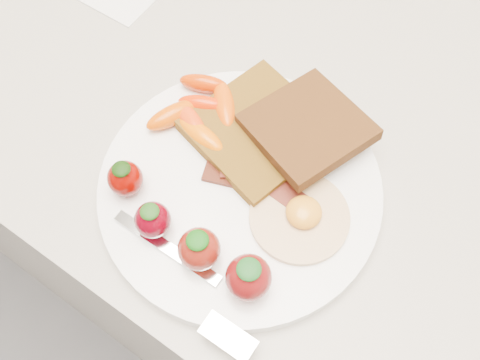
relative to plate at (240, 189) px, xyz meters
The scene contains 9 objects.
counter 0.48m from the plate, 92.26° to the left, with size 2.00×0.60×0.90m, color gray.
plate is the anchor object (origin of this frame).
toast_lower 0.06m from the plate, 106.43° to the left, with size 0.12×0.12×0.01m, color #3C2404.
toast_upper 0.09m from the plate, 73.13° to the left, with size 0.10×0.10×0.01m, color black.
fried_egg 0.07m from the plate, ahead, with size 0.11×0.11×0.02m.
bacon_strips 0.02m from the plate, 53.08° to the left, with size 0.10×0.08×0.01m.
baby_carrots 0.09m from the plate, 152.62° to the left, with size 0.09×0.10×0.02m.
strawberries 0.08m from the plate, 90.11° to the right, with size 0.18×0.05×0.05m.
fork 0.11m from the plate, 77.36° to the right, with size 0.17×0.05×0.00m.
Camera 1 is at (0.13, 1.37, 1.37)m, focal length 40.00 mm.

